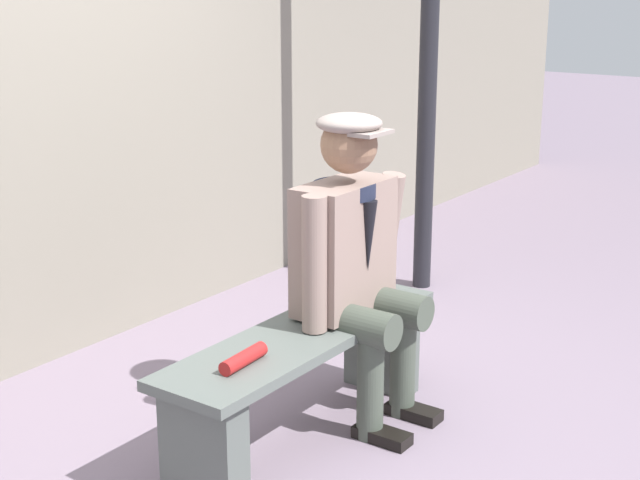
# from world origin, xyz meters

# --- Properties ---
(ground_plane) EXTENTS (30.00, 30.00, 0.00)m
(ground_plane) POSITION_xyz_m (0.00, 0.00, 0.00)
(ground_plane) COLOR slate
(bench) EXTENTS (1.43, 0.39, 0.47)m
(bench) POSITION_xyz_m (0.00, 0.00, 0.31)
(bench) COLOR #555D59
(bench) RESTS_ON ground
(seated_man) EXTENTS (0.64, 0.53, 1.31)m
(seated_man) POSITION_xyz_m (-0.29, 0.05, 0.72)
(seated_man) COLOR gray
(seated_man) RESTS_ON ground
(rolled_magazine) EXTENTS (0.23, 0.07, 0.05)m
(rolled_magazine) POSITION_xyz_m (0.40, 0.03, 0.50)
(rolled_magazine) COLOR #B21E1E
(rolled_magazine) RESTS_ON bench
(stadium_wall) EXTENTS (12.00, 0.24, 2.32)m
(stadium_wall) POSITION_xyz_m (0.00, -1.60, 1.16)
(stadium_wall) COLOR gray
(stadium_wall) RESTS_ON ground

